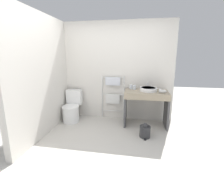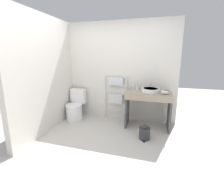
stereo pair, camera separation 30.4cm
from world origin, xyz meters
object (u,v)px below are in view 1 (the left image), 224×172
at_px(sink_basin, 148,89).
at_px(hair_dryer, 162,91).
at_px(toilet, 72,109).
at_px(towel_radiator, 113,92).
at_px(cup_near_wall, 131,87).
at_px(trash_bin, 145,131).
at_px(cup_near_edge, 134,87).

distance_m(sink_basin, hair_dryer, 0.31).
relative_size(toilet, towel_radiator, 0.68).
distance_m(sink_basin, cup_near_wall, 0.43).
relative_size(towel_radiator, trash_bin, 3.79).
bearing_deg(sink_basin, toilet, -177.92).
height_order(toilet, towel_radiator, towel_radiator).
relative_size(towel_radiator, hair_dryer, 6.36).
height_order(towel_radiator, cup_near_wall, towel_radiator).
relative_size(cup_near_edge, hair_dryer, 0.59).
bearing_deg(cup_near_wall, hair_dryer, -22.06).
height_order(cup_near_wall, cup_near_edge, cup_near_edge).
xyz_separation_m(toilet, cup_near_wall, (1.45, 0.23, 0.58)).
height_order(toilet, cup_near_wall, cup_near_wall).
bearing_deg(cup_near_wall, towel_radiator, 171.91).
distance_m(hair_dryer, trash_bin, 0.94).
relative_size(sink_basin, trash_bin, 1.31).
bearing_deg(cup_near_edge, towel_radiator, 166.14).
bearing_deg(towel_radiator, sink_basin, -14.80).
xyz_separation_m(toilet, hair_dryer, (2.14, -0.05, 0.56)).
bearing_deg(toilet, cup_near_edge, 5.93).
relative_size(cup_near_wall, trash_bin, 0.34).
bearing_deg(hair_dryer, trash_bin, -128.74).
bearing_deg(trash_bin, toilet, 164.37).
distance_m(sink_basin, trash_bin, 0.94).
relative_size(toilet, cup_near_wall, 7.51).
bearing_deg(sink_basin, cup_near_wall, 157.98).
height_order(sink_basin, cup_near_edge, cup_near_edge).
height_order(towel_radiator, hair_dryer, towel_radiator).
bearing_deg(toilet, cup_near_wall, 8.92).
height_order(toilet, trash_bin, toilet).
xyz_separation_m(cup_near_wall, hair_dryer, (0.69, -0.28, -0.02)).
distance_m(cup_near_edge, trash_bin, 1.03).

